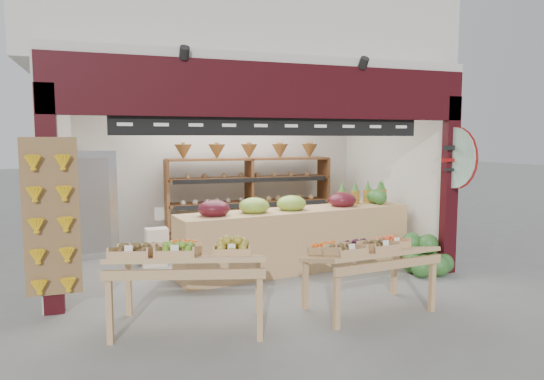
{
  "coord_description": "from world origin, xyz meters",
  "views": [
    {
      "loc": [
        -2.1,
        -7.06,
        2.03
      ],
      "look_at": [
        0.22,
        -0.2,
        1.26
      ],
      "focal_mm": 32.0,
      "sensor_mm": 36.0,
      "label": 1
    }
  ],
  "objects": [
    {
      "name": "ground",
      "position": [
        0.0,
        0.0,
        0.0
      ],
      "size": [
        60.0,
        60.0,
        0.0
      ],
      "primitive_type": "plane",
      "color": "slate",
      "rests_on": "ground"
    },
    {
      "name": "mid_counter",
      "position": [
        0.64,
        -0.16,
        0.52
      ],
      "size": [
        3.83,
        1.24,
        1.17
      ],
      "color": "tan",
      "rests_on": "ground"
    },
    {
      "name": "display_table_left",
      "position": [
        -1.41,
        -1.94,
        0.79
      ],
      "size": [
        1.79,
        1.29,
        1.02
      ],
      "color": "tan",
      "rests_on": "ground"
    },
    {
      "name": "gift_sign",
      "position": [
        2.75,
        -1.15,
        1.75
      ],
      "size": [
        0.04,
        0.93,
        0.92
      ],
      "color": "#BCEDCE",
      "rests_on": "ground"
    },
    {
      "name": "banana_board",
      "position": [
        -2.73,
        -1.17,
        1.12
      ],
      "size": [
        0.6,
        0.15,
        1.8
      ],
      "color": "brown",
      "rests_on": "ground"
    },
    {
      "name": "display_table_right",
      "position": [
        0.71,
        -2.11,
        0.72
      ],
      "size": [
        1.52,
        0.95,
        0.94
      ],
      "color": "tan",
      "rests_on": "ground"
    },
    {
      "name": "refrigerator",
      "position": [
        -2.4,
        1.84,
        0.92
      ],
      "size": [
        0.86,
        0.86,
        1.83
      ],
      "primitive_type": "cube",
      "rotation": [
        0.0,
        0.0,
        0.24
      ],
      "color": "silver",
      "rests_on": "ground"
    },
    {
      "name": "watermelon_pile",
      "position": [
        2.45,
        -0.96,
        0.21
      ],
      "size": [
        0.82,
        0.77,
        0.58
      ],
      "color": "#1A4F1E",
      "rests_on": "ground"
    },
    {
      "name": "cardboard_stack",
      "position": [
        -1.21,
        0.83,
        0.22
      ],
      "size": [
        0.95,
        0.69,
        0.6
      ],
      "color": "silver",
      "rests_on": "ground"
    },
    {
      "name": "shop_structure",
      "position": [
        0.0,
        1.61,
        3.92
      ],
      "size": [
        6.36,
        5.12,
        5.4
      ],
      "color": "beige",
      "rests_on": "ground"
    },
    {
      "name": "back_shelving",
      "position": [
        0.43,
        1.78,
        1.19
      ],
      "size": [
        3.15,
        0.52,
        1.93
      ],
      "color": "brown",
      "rests_on": "ground"
    }
  ]
}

